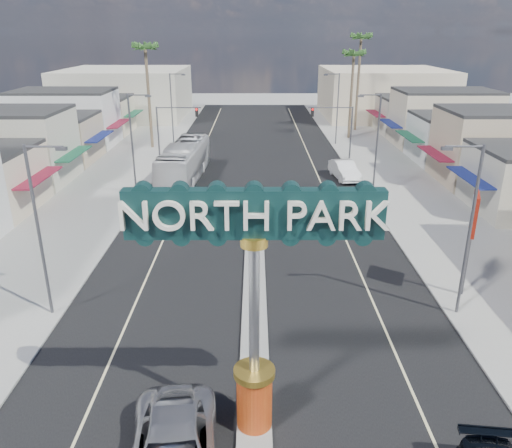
{
  "coord_description": "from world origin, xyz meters",
  "views": [
    {
      "loc": [
        0.03,
        -12.7,
        13.85
      ],
      "look_at": [
        0.08,
        12.0,
        4.3
      ],
      "focal_mm": 35.0,
      "sensor_mm": 36.0,
      "label": 1
    }
  ],
  "objects_px": {
    "traffic_signal_left": "(173,122)",
    "palm_right_mid": "(354,58)",
    "streetlight_r_mid": "(375,140)",
    "city_bus": "(184,161)",
    "streetlight_r_far": "(336,105)",
    "bank_pylon_sign": "(473,220)",
    "streetlight_l_near": "(41,224)",
    "traffic_signal_right": "(336,122)",
    "streetlight_r_near": "(468,224)",
    "streetlight_l_mid": "(134,141)",
    "streetlight_l_far": "(173,105)",
    "car_parked_right": "(344,170)",
    "gateway_sign": "(254,287)",
    "palm_right_far": "(361,43)",
    "palm_left_far": "(145,53)"
  },
  "relations": [
    {
      "from": "traffic_signal_right",
      "to": "streetlight_r_near",
      "type": "bearing_deg",
      "value": -87.9
    },
    {
      "from": "streetlight_l_near",
      "to": "streetlight_r_near",
      "type": "xyz_separation_m",
      "value": [
        20.87,
        0.0,
        0.0
      ]
    },
    {
      "from": "traffic_signal_right",
      "to": "palm_right_mid",
      "type": "height_order",
      "value": "palm_right_mid"
    },
    {
      "from": "traffic_signal_right",
      "to": "streetlight_l_far",
      "type": "bearing_deg",
      "value": 157.8
    },
    {
      "from": "streetlight_r_near",
      "to": "streetlight_r_far",
      "type": "height_order",
      "value": "same"
    },
    {
      "from": "traffic_signal_left",
      "to": "streetlight_l_mid",
      "type": "xyz_separation_m",
      "value": [
        -1.25,
        -13.99,
        0.79
      ]
    },
    {
      "from": "gateway_sign",
      "to": "streetlight_r_far",
      "type": "xyz_separation_m",
      "value": [
        10.43,
        50.02,
        -0.86
      ]
    },
    {
      "from": "streetlight_r_near",
      "to": "bank_pylon_sign",
      "type": "xyz_separation_m",
      "value": [
        1.15,
        1.95,
        -0.52
      ]
    },
    {
      "from": "traffic_signal_right",
      "to": "bank_pylon_sign",
      "type": "xyz_separation_m",
      "value": [
        2.4,
        -32.05,
        0.27
      ]
    },
    {
      "from": "palm_left_far",
      "to": "streetlight_l_near",
      "type": "bearing_deg",
      "value": -86.33
    },
    {
      "from": "streetlight_l_mid",
      "to": "streetlight_l_far",
      "type": "relative_size",
      "value": 1.0
    },
    {
      "from": "gateway_sign",
      "to": "palm_right_far",
      "type": "distance_m",
      "value": 62.2
    },
    {
      "from": "streetlight_l_far",
      "to": "car_parked_right",
      "type": "relative_size",
      "value": 1.66
    },
    {
      "from": "streetlight_r_far",
      "to": "palm_right_mid",
      "type": "bearing_deg",
      "value": 57.31
    },
    {
      "from": "traffic_signal_right",
      "to": "streetlight_l_near",
      "type": "relative_size",
      "value": 0.67
    },
    {
      "from": "streetlight_r_near",
      "to": "palm_left_far",
      "type": "height_order",
      "value": "palm_left_far"
    },
    {
      "from": "streetlight_l_near",
      "to": "car_parked_right",
      "type": "relative_size",
      "value": 1.66
    },
    {
      "from": "streetlight_l_near",
      "to": "streetlight_r_near",
      "type": "relative_size",
      "value": 1.0
    },
    {
      "from": "traffic_signal_right",
      "to": "car_parked_right",
      "type": "xyz_separation_m",
      "value": [
        -0.18,
        -8.2,
        -3.38
      ]
    },
    {
      "from": "streetlight_r_far",
      "to": "bank_pylon_sign",
      "type": "distance_m",
      "value": 40.07
    },
    {
      "from": "gateway_sign",
      "to": "bank_pylon_sign",
      "type": "bearing_deg",
      "value": 40.71
    },
    {
      "from": "streetlight_l_far",
      "to": "palm_left_far",
      "type": "relative_size",
      "value": 0.69
    },
    {
      "from": "streetlight_r_near",
      "to": "palm_right_far",
      "type": "bearing_deg",
      "value": 84.98
    },
    {
      "from": "streetlight_r_mid",
      "to": "city_bus",
      "type": "relative_size",
      "value": 0.69
    },
    {
      "from": "city_bus",
      "to": "streetlight_r_mid",
      "type": "bearing_deg",
      "value": -13.85
    },
    {
      "from": "streetlight_l_far",
      "to": "city_bus",
      "type": "bearing_deg",
      "value": -78.13
    },
    {
      "from": "streetlight_r_far",
      "to": "streetlight_r_near",
      "type": "bearing_deg",
      "value": -90.0
    },
    {
      "from": "traffic_signal_right",
      "to": "streetlight_r_near",
      "type": "distance_m",
      "value": 34.03
    },
    {
      "from": "streetlight_l_near",
      "to": "streetlight_l_mid",
      "type": "relative_size",
      "value": 1.0
    },
    {
      "from": "streetlight_l_near",
      "to": "streetlight_r_mid",
      "type": "height_order",
      "value": "same"
    },
    {
      "from": "palm_right_far",
      "to": "streetlight_r_near",
      "type": "bearing_deg",
      "value": -95.02
    },
    {
      "from": "traffic_signal_right",
      "to": "streetlight_r_near",
      "type": "height_order",
      "value": "streetlight_r_near"
    },
    {
      "from": "traffic_signal_left",
      "to": "palm_right_mid",
      "type": "bearing_deg",
      "value": 28.42
    },
    {
      "from": "streetlight_r_near",
      "to": "car_parked_right",
      "type": "distance_m",
      "value": 26.17
    },
    {
      "from": "streetlight_l_near",
      "to": "city_bus",
      "type": "bearing_deg",
      "value": 82.35
    },
    {
      "from": "traffic_signal_left",
      "to": "traffic_signal_right",
      "type": "distance_m",
      "value": 18.37
    },
    {
      "from": "streetlight_r_near",
      "to": "palm_right_mid",
      "type": "xyz_separation_m",
      "value": [
        2.57,
        46.0,
        5.54
      ]
    },
    {
      "from": "gateway_sign",
      "to": "palm_right_mid",
      "type": "xyz_separation_m",
      "value": [
        13.0,
        54.02,
        4.67
      ]
    },
    {
      "from": "streetlight_l_near",
      "to": "streetlight_r_far",
      "type": "bearing_deg",
      "value": 63.58
    },
    {
      "from": "traffic_signal_right",
      "to": "streetlight_l_mid",
      "type": "relative_size",
      "value": 0.67
    },
    {
      "from": "streetlight_l_mid",
      "to": "streetlight_r_near",
      "type": "height_order",
      "value": "same"
    },
    {
      "from": "streetlight_l_near",
      "to": "traffic_signal_right",
      "type": "bearing_deg",
      "value": 60.01
    },
    {
      "from": "palm_left_far",
      "to": "streetlight_r_mid",
      "type": "bearing_deg",
      "value": -40.48
    },
    {
      "from": "traffic_signal_right",
      "to": "car_parked_right",
      "type": "distance_m",
      "value": 8.87
    },
    {
      "from": "gateway_sign",
      "to": "streetlight_l_mid",
      "type": "relative_size",
      "value": 1.02
    },
    {
      "from": "palm_right_far",
      "to": "city_bus",
      "type": "bearing_deg",
      "value": -129.82
    },
    {
      "from": "bank_pylon_sign",
      "to": "streetlight_r_mid",
      "type": "bearing_deg",
      "value": 114.24
    },
    {
      "from": "streetlight_l_mid",
      "to": "palm_right_mid",
      "type": "height_order",
      "value": "palm_right_mid"
    },
    {
      "from": "palm_left_far",
      "to": "palm_right_far",
      "type": "distance_m",
      "value": 30.48
    },
    {
      "from": "streetlight_r_near",
      "to": "car_parked_right",
      "type": "bearing_deg",
      "value": 93.18
    }
  ]
}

